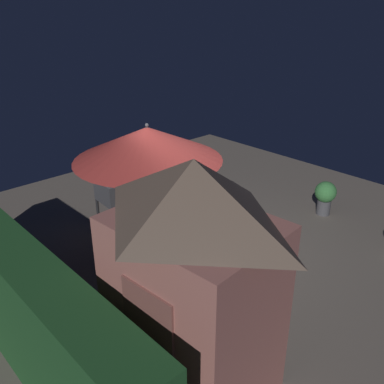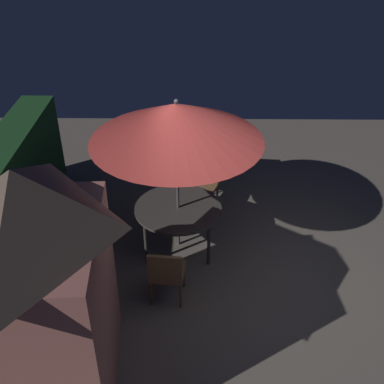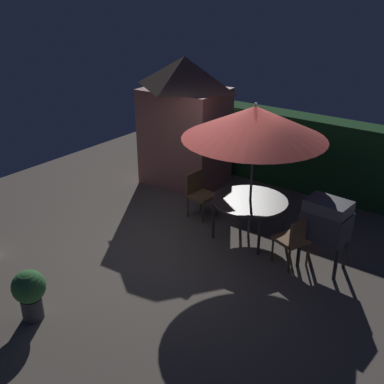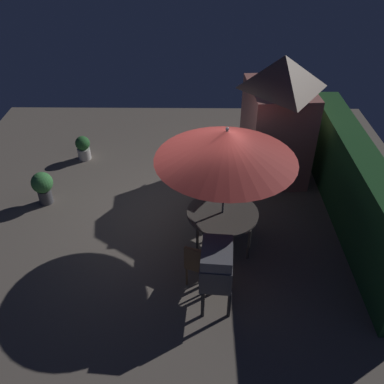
{
  "view_description": "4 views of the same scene",
  "coord_description": "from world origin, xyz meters",
  "views": [
    {
      "loc": [
        -4.58,
        4.79,
        4.21
      ],
      "look_at": [
        0.37,
        0.16,
        1.17
      ],
      "focal_mm": 39.05,
      "sensor_mm": 36.0,
      "label": 1
    },
    {
      "loc": [
        -5.3,
        0.59,
        4.92
      ],
      "look_at": [
        0.68,
        0.66,
        1.0
      ],
      "focal_mm": 44.38,
      "sensor_mm": 36.0,
      "label": 2
    },
    {
      "loc": [
        4.31,
        -5.72,
        4.28
      ],
      "look_at": [
        -0.07,
        0.11,
        0.96
      ],
      "focal_mm": 43.28,
      "sensor_mm": 36.0,
      "label": 3
    },
    {
      "loc": [
        6.76,
        0.37,
        5.61
      ],
      "look_at": [
        0.5,
        0.3,
        1.07
      ],
      "focal_mm": 39.07,
      "sensor_mm": 36.0,
      "label": 4
    }
  ],
  "objects": [
    {
      "name": "chair_near_shed",
      "position": [
        -0.57,
        0.99,
        0.52
      ],
      "size": [
        0.51,
        0.5,
        0.9
      ],
      "color": "olive",
      "rests_on": "ground"
    },
    {
      "name": "chair_far_side",
      "position": [
        1.75,
        0.45,
        0.52
      ],
      "size": [
        0.6,
        0.6,
        0.9
      ],
      "color": "olive",
      "rests_on": "ground"
    },
    {
      "name": "potted_plant_by_grill",
      "position": [
        -2.42,
        -2.48,
        0.33
      ],
      "size": [
        0.36,
        0.36,
        0.63
      ],
      "color": "silver",
      "rests_on": "ground"
    },
    {
      "name": "bbq_grill",
      "position": [
        2.14,
        0.7,
        0.85
      ],
      "size": [
        0.74,
        0.55,
        1.2
      ],
      "color": "#47474C",
      "rests_on": "ground"
    },
    {
      "name": "patio_table",
      "position": [
        0.66,
        0.88,
        0.67
      ],
      "size": [
        1.35,
        1.35,
        0.73
      ],
      "color": "#47423D",
      "rests_on": "ground"
    },
    {
      "name": "patio_umbrella",
      "position": [
        0.66,
        0.88,
        2.15
      ],
      "size": [
        2.47,
        2.47,
        2.49
      ],
      "color": "#4C4C51",
      "rests_on": "ground"
    },
    {
      "name": "ground_plane",
      "position": [
        0.0,
        0.0,
        0.0
      ],
      "size": [
        11.0,
        11.0,
        0.0
      ],
      "primitive_type": "plane",
      "color": "#6B6056"
    },
    {
      "name": "hedge_backdrop",
      "position": [
        0.0,
        3.5,
        0.83
      ],
      "size": [
        5.66,
        0.59,
        1.66
      ],
      "color": "#1E4C23",
      "rests_on": "ground"
    },
    {
      "name": "garden_shed",
      "position": [
        -1.83,
        2.2,
        1.46
      ],
      "size": [
        1.93,
        1.55,
        2.86
      ],
      "color": "#B26B60",
      "rests_on": "ground"
    },
    {
      "name": "potted_plant_by_shed",
      "position": [
        -0.56,
        -2.93,
        0.44
      ],
      "size": [
        0.46,
        0.46,
        0.76
      ],
      "color": "#4C4C51",
      "rests_on": "ground"
    }
  ]
}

